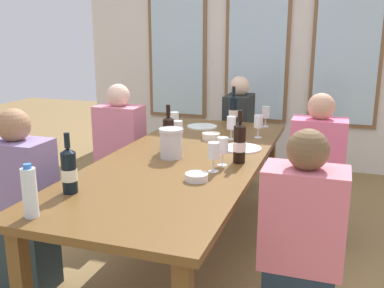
{
  "coord_description": "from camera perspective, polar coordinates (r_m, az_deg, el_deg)",
  "views": [
    {
      "loc": [
        0.91,
        -2.55,
        1.52
      ],
      "look_at": [
        0.0,
        0.15,
        0.79
      ],
      "focal_mm": 41.06,
      "sensor_mm": 36.0,
      "label": 1
    }
  ],
  "objects": [
    {
      "name": "seated_person_1",
      "position": [
        2.18,
        13.98,
        -13.25
      ],
      "size": [
        0.38,
        0.24,
        1.11
      ],
      "color": "#223241",
      "rests_on": "ground"
    },
    {
      "name": "wine_bottle_1",
      "position": [
        2.69,
        6.19,
        0.19
      ],
      "size": [
        0.08,
        0.08,
        0.33
      ],
      "color": "black",
      "rests_on": "dining_table"
    },
    {
      "name": "wine_glass_0",
      "position": [
        2.5,
        2.83,
        -1.07
      ],
      "size": [
        0.07,
        0.07,
        0.17
      ],
      "color": "white",
      "rests_on": "dining_table"
    },
    {
      "name": "water_bottle",
      "position": [
        2.02,
        -20.33,
        -5.89
      ],
      "size": [
        0.06,
        0.06,
        0.24
      ],
      "color": "white",
      "rests_on": "dining_table"
    },
    {
      "name": "seated_person_0",
      "position": [
        2.78,
        -21.22,
        -7.62
      ],
      "size": [
        0.38,
        0.24,
        1.11
      ],
      "color": "#27363B",
      "rests_on": "ground"
    },
    {
      "name": "wine_glass_4",
      "position": [
        3.09,
        -1.84,
        1.99
      ],
      "size": [
        0.07,
        0.07,
        0.17
      ],
      "color": "white",
      "rests_on": "dining_table"
    },
    {
      "name": "back_wall_with_windows",
      "position": [
        5.09,
        8.57,
        13.45
      ],
      "size": [
        4.17,
        0.1,
        2.9
      ],
      "color": "silver",
      "rests_on": "ground"
    },
    {
      "name": "wine_bottle_3",
      "position": [
        2.96,
        -3.08,
        1.44
      ],
      "size": [
        0.08,
        0.08,
        0.31
      ],
      "color": "black",
      "rests_on": "dining_table"
    },
    {
      "name": "seated_person_2",
      "position": [
        3.75,
        -9.25,
        -1.18
      ],
      "size": [
        0.38,
        0.24,
        1.11
      ],
      "color": "#29352C",
      "rests_on": "ground"
    },
    {
      "name": "metal_pitcher",
      "position": [
        2.78,
        -2.72,
        0.13
      ],
      "size": [
        0.16,
        0.16,
        0.19
      ],
      "color": "silver",
      "rests_on": "dining_table"
    },
    {
      "name": "wine_bottle_2",
      "position": [
        3.76,
        5.39,
        4.37
      ],
      "size": [
        0.08,
        0.08,
        0.33
      ],
      "color": "black",
      "rests_on": "dining_table"
    },
    {
      "name": "white_plate_0",
      "position": [
        3.7,
        1.32,
        2.29
      ],
      "size": [
        0.26,
        0.26,
        0.01
      ],
      "primitive_type": "cylinder",
      "color": "white",
      "rests_on": "dining_table"
    },
    {
      "name": "wine_glass_1",
      "position": [
        3.43,
        -2.28,
        3.24
      ],
      "size": [
        0.07,
        0.07,
        0.17
      ],
      "color": "white",
      "rests_on": "dining_table"
    },
    {
      "name": "wine_bottle_0",
      "position": [
        2.26,
        -15.68,
        -3.31
      ],
      "size": [
        0.08,
        0.08,
        0.31
      ],
      "color": "black",
      "rests_on": "dining_table"
    },
    {
      "name": "seated_person_4",
      "position": [
        4.34,
        6.02,
        1.06
      ],
      "size": [
        0.24,
        0.38,
        1.11
      ],
      "color": "#313A3B",
      "rests_on": "ground"
    },
    {
      "name": "ground_plane",
      "position": [
        3.11,
        -0.9,
        -14.9
      ],
      "size": [
        12.0,
        12.0,
        0.0
      ],
      "primitive_type": "plane",
      "color": "olive"
    },
    {
      "name": "wine_glass_3",
      "position": [
        3.34,
        8.63,
        2.78
      ],
      "size": [
        0.07,
        0.07,
        0.17
      ],
      "color": "white",
      "rests_on": "dining_table"
    },
    {
      "name": "wine_glass_6",
      "position": [
        3.74,
        9.56,
        4.05
      ],
      "size": [
        0.07,
        0.07,
        0.17
      ],
      "color": "white",
      "rests_on": "dining_table"
    },
    {
      "name": "tasting_bowl_0",
      "position": [
        2.38,
        0.6,
        -4.31
      ],
      "size": [
        0.13,
        0.13,
        0.04
      ],
      "primitive_type": "cylinder",
      "color": "white",
      "rests_on": "dining_table"
    },
    {
      "name": "seated_person_3",
      "position": [
        3.3,
        15.85,
        -3.7
      ],
      "size": [
        0.38,
        0.24,
        1.11
      ],
      "color": "#35372C",
      "rests_on": "ground"
    },
    {
      "name": "wine_glass_5",
      "position": [
        2.62,
        4.0,
        -0.34
      ],
      "size": [
        0.07,
        0.07,
        0.17
      ],
      "color": "white",
      "rests_on": "dining_table"
    },
    {
      "name": "white_plate_1",
      "position": [
        3.03,
        6.43,
        -0.54
      ],
      "size": [
        0.28,
        0.28,
        0.01
      ],
      "primitive_type": "cylinder",
      "color": "white",
      "rests_on": "dining_table"
    },
    {
      "name": "tasting_bowl_1",
      "position": [
        3.28,
        2.5,
        1.03
      ],
      "size": [
        0.13,
        0.13,
        0.05
      ],
      "primitive_type": "cylinder",
      "color": "white",
      "rests_on": "dining_table"
    },
    {
      "name": "dining_table",
      "position": [
        2.84,
        -0.95,
        -2.98
      ],
      "size": [
        0.97,
        2.44,
        0.74
      ],
      "color": "brown",
      "rests_on": "ground"
    },
    {
      "name": "wine_glass_2",
      "position": [
        3.27,
        5.13,
        2.68
      ],
      "size": [
        0.07,
        0.07,
        0.17
      ],
      "color": "white",
      "rests_on": "dining_table"
    }
  ]
}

